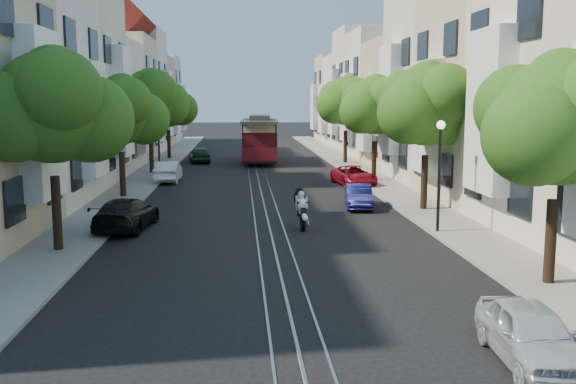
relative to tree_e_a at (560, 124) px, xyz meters
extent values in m
plane|color=black|center=(-7.26, 31.02, -4.40)|extent=(200.00, 200.00, 0.00)
cube|color=gray|center=(-0.01, 31.02, -4.34)|extent=(2.50, 80.00, 0.12)
cube|color=gray|center=(-14.51, 31.02, -4.34)|extent=(2.50, 80.00, 0.12)
cube|color=gray|center=(-7.81, 31.02, -4.39)|extent=(0.06, 80.00, 0.02)
cube|color=gray|center=(-7.26, 31.02, -4.39)|extent=(0.06, 80.00, 0.02)
cube|color=gray|center=(-6.71, 31.02, -4.39)|extent=(0.06, 80.00, 0.02)
cube|color=tan|center=(-7.26, 31.02, -4.40)|extent=(0.08, 80.00, 0.01)
cube|color=white|center=(0.94, 7.02, 0.22)|extent=(0.90, 3.04, 6.05)
cube|color=beige|center=(4.74, 15.02, 0.60)|extent=(7.00, 8.00, 10.00)
cube|color=white|center=(0.94, 15.02, -0.20)|extent=(0.90, 3.04, 5.50)
cube|color=silver|center=(4.74, 23.02, 1.60)|extent=(7.00, 8.00, 12.00)
cube|color=white|center=(0.94, 23.02, 0.64)|extent=(0.90, 3.04, 6.60)
cube|color=#C6B28C|center=(4.74, 31.02, 0.10)|extent=(7.00, 8.00, 9.00)
cube|color=white|center=(0.94, 31.02, -0.62)|extent=(0.90, 3.04, 4.95)
cube|color=white|center=(4.74, 39.02, 0.85)|extent=(7.00, 8.00, 10.50)
cube|color=white|center=(0.94, 39.02, 0.01)|extent=(0.90, 3.04, 5.78)
cube|color=beige|center=(4.74, 47.02, 1.35)|extent=(7.00, 8.00, 11.50)
cube|color=white|center=(0.94, 47.02, 0.43)|extent=(0.90, 3.04, 6.32)
cube|color=silver|center=(4.74, 55.02, 0.35)|extent=(7.00, 8.00, 9.50)
cube|color=white|center=(0.94, 55.02, -0.41)|extent=(0.90, 3.04, 5.23)
cube|color=beige|center=(4.74, 63.02, 0.60)|extent=(7.00, 8.00, 10.00)
cube|color=white|center=(0.94, 63.02, -0.20)|extent=(0.90, 3.04, 5.50)
cube|color=white|center=(-15.46, 7.02, 0.13)|extent=(0.90, 3.04, 5.93)
cube|color=white|center=(-19.26, 15.02, 0.50)|extent=(7.00, 8.00, 9.80)
cube|color=white|center=(-15.46, 15.02, -0.28)|extent=(0.90, 3.04, 5.39)
cube|color=beige|center=(-19.26, 23.02, 1.48)|extent=(7.00, 8.00, 11.76)
cube|color=white|center=(-15.46, 23.02, 0.54)|extent=(0.90, 3.04, 6.47)
cube|color=silver|center=(-19.26, 31.02, 0.01)|extent=(7.00, 8.00, 8.82)
cube|color=white|center=(-15.46, 31.02, -0.69)|extent=(0.90, 3.04, 4.85)
cube|color=beige|center=(-19.26, 39.02, 0.75)|extent=(7.00, 8.00, 10.29)
cube|color=white|center=(-15.46, 39.02, -0.08)|extent=(0.90, 3.04, 5.66)
cube|color=silver|center=(-19.26, 47.02, 1.24)|extent=(7.00, 8.00, 11.27)
cube|color=white|center=(-15.46, 47.02, 0.34)|extent=(0.90, 3.04, 6.20)
cube|color=#C6B28C|center=(-19.26, 55.02, 0.26)|extent=(7.00, 8.00, 9.31)
cube|color=white|center=(-15.46, 55.02, -0.49)|extent=(0.90, 3.04, 5.12)
cube|color=white|center=(-19.26, 63.02, 0.50)|extent=(7.00, 8.00, 9.80)
cube|color=white|center=(-15.46, 63.02, -0.28)|extent=(0.90, 3.04, 5.39)
cylinder|color=black|center=(-0.06, 0.02, -3.14)|extent=(0.30, 0.30, 2.27)
sphere|color=#1B4711|center=(-0.06, 0.02, 0.08)|extent=(3.38, 3.38, 3.38)
sphere|color=#1B4711|center=(-1.01, -0.68, -0.22)|extent=(2.64, 2.64, 2.64)
sphere|color=#1B4711|center=(0.04, 0.12, 0.98)|extent=(2.03, 2.03, 2.03)
cylinder|color=black|center=(-0.06, 12.02, -3.05)|extent=(0.30, 0.30, 2.45)
sphere|color=#1B4711|center=(-0.06, 12.02, 0.41)|extent=(3.64, 3.64, 3.64)
sphere|color=#1B4711|center=(1.04, 12.52, 0.01)|extent=(2.91, 2.91, 2.91)
sphere|color=#1B4711|center=(-1.01, 11.32, 0.11)|extent=(2.84, 2.84, 2.84)
sphere|color=#1B4711|center=(0.04, 12.12, 1.31)|extent=(2.18, 2.18, 2.18)
cylinder|color=black|center=(-0.06, 23.02, -3.09)|extent=(0.30, 0.30, 2.38)
sphere|color=#1B4711|center=(-0.06, 23.02, 0.28)|extent=(3.54, 3.54, 3.54)
sphere|color=#1B4711|center=(1.04, 23.52, -0.12)|extent=(2.83, 2.83, 2.83)
sphere|color=#1B4711|center=(-1.01, 22.32, -0.02)|extent=(2.76, 2.76, 2.76)
sphere|color=#1B4711|center=(0.04, 23.12, 1.18)|extent=(2.12, 2.12, 2.12)
cylinder|color=black|center=(-0.06, 34.02, -3.02)|extent=(0.30, 0.30, 2.52)
sphere|color=#1B4711|center=(-0.06, 34.02, 0.55)|extent=(3.74, 3.74, 3.74)
sphere|color=#1B4711|center=(1.04, 34.52, 0.15)|extent=(3.00, 3.00, 3.00)
sphere|color=#1B4711|center=(-1.01, 33.32, 0.25)|extent=(2.92, 2.92, 2.92)
sphere|color=#1B4711|center=(0.04, 34.12, 1.45)|extent=(2.25, 2.25, 2.25)
cylinder|color=black|center=(-14.46, 5.02, -3.05)|extent=(0.30, 0.30, 2.45)
sphere|color=#1B4711|center=(-14.46, 5.02, 0.41)|extent=(3.64, 3.64, 3.64)
sphere|color=#1B4711|center=(-13.36, 5.52, 0.01)|extent=(2.91, 2.91, 2.91)
sphere|color=#1B4711|center=(-15.41, 4.32, 0.11)|extent=(2.84, 2.84, 2.84)
sphere|color=#1B4711|center=(-14.36, 5.12, 1.31)|extent=(2.18, 2.18, 2.18)
cylinder|color=black|center=(-14.46, 17.02, -3.14)|extent=(0.30, 0.30, 2.27)
sphere|color=#1B4711|center=(-14.46, 17.02, 0.08)|extent=(3.38, 3.38, 3.38)
sphere|color=#1B4711|center=(-13.36, 17.52, -0.32)|extent=(2.70, 2.70, 2.70)
sphere|color=#1B4711|center=(-15.41, 16.32, -0.22)|extent=(2.64, 2.64, 2.64)
sphere|color=#1B4711|center=(-14.36, 17.12, 0.98)|extent=(2.03, 2.03, 2.03)
cylinder|color=black|center=(-14.46, 28.02, -2.97)|extent=(0.30, 0.30, 2.62)
sphere|color=#1B4711|center=(-14.46, 28.02, 0.75)|extent=(3.90, 3.90, 3.90)
sphere|color=#1B4711|center=(-13.36, 28.52, 0.35)|extent=(3.12, 3.12, 3.12)
sphere|color=#1B4711|center=(-15.41, 27.32, 0.45)|extent=(3.04, 3.04, 3.04)
sphere|color=#1B4711|center=(-14.36, 28.12, 1.65)|extent=(2.34, 2.34, 2.34)
cylinder|color=black|center=(-14.46, 39.02, -3.09)|extent=(0.30, 0.30, 2.38)
sphere|color=#1B4711|center=(-14.46, 39.02, 0.28)|extent=(3.54, 3.54, 3.54)
sphere|color=#1B4711|center=(-13.36, 39.52, -0.12)|extent=(2.83, 2.83, 2.83)
sphere|color=#1B4711|center=(-15.41, 38.32, -0.02)|extent=(2.76, 2.76, 2.76)
sphere|color=#1B4711|center=(-14.36, 39.12, 1.18)|extent=(2.12, 2.12, 2.12)
cylinder|color=black|center=(-0.96, 7.02, -2.28)|extent=(0.12, 0.12, 4.00)
sphere|color=#FFF2CC|center=(-0.96, 7.02, -0.28)|extent=(0.32, 0.32, 0.32)
cylinder|color=black|center=(-13.56, 25.02, -2.28)|extent=(0.12, 0.12, 4.00)
sphere|color=#FFF2CC|center=(-13.56, 25.02, -0.28)|extent=(0.32, 0.32, 0.32)
torus|color=black|center=(-5.99, 8.02, -4.09)|extent=(0.18, 0.76, 0.75)
torus|color=black|center=(-6.04, 9.12, -3.24)|extent=(0.53, 0.67, 0.74)
ellipsoid|color=white|center=(-6.01, 8.50, -3.50)|extent=(0.48, 1.04, 0.96)
ellipsoid|color=white|center=(-6.00, 8.21, -3.35)|extent=(0.39, 0.58, 0.54)
cube|color=black|center=(-5.99, 7.84, -3.62)|extent=(0.23, 0.51, 0.42)
cube|color=silver|center=(-6.00, 8.19, -3.42)|extent=(0.35, 0.56, 0.22)
sphere|color=black|center=(-6.01, 8.52, -3.35)|extent=(0.26, 0.26, 0.26)
cube|color=black|center=(-6.76, 35.85, -3.89)|extent=(3.02, 9.19, 0.34)
cube|color=#520D13|center=(-6.76, 35.85, -2.52)|extent=(2.98, 5.79, 2.72)
cube|color=beige|center=(-6.76, 35.85, -1.50)|extent=(3.04, 5.85, 0.68)
cube|color=#2D2D30|center=(-6.76, 35.85, -1.05)|extent=(3.25, 9.20, 0.20)
cube|color=#2D2D30|center=(-6.76, 35.85, -0.77)|extent=(1.82, 5.18, 0.40)
imported|color=#B7BFC4|center=(-2.86, -4.91, -3.82)|extent=(1.56, 3.48, 1.16)
imported|color=#0D1044|center=(-2.86, 13.13, -3.85)|extent=(1.53, 3.45, 1.10)
imported|color=maroon|center=(-1.66, 21.13, -3.82)|extent=(2.47, 4.39, 1.16)
imported|color=black|center=(-12.86, 8.73, -3.77)|extent=(2.29, 4.51, 1.26)
imported|color=silver|center=(-12.86, 23.62, -3.75)|extent=(1.40, 3.94, 1.30)
imported|color=#14331C|center=(-11.66, 35.91, -3.75)|extent=(2.01, 4.00, 1.31)
camera|label=1|loc=(-8.40, -16.33, 0.63)|focal=40.00mm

